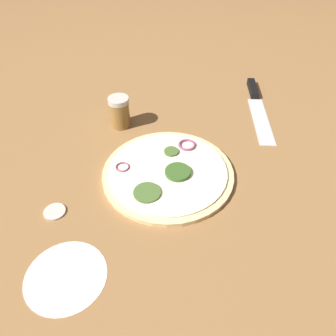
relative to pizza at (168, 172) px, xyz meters
name	(u,v)px	position (x,y,z in m)	size (l,w,h in m)	color
ground_plane	(168,175)	(0.00, 0.00, -0.01)	(3.00, 3.00, 0.00)	olive
pizza	(168,172)	(0.00, 0.00, 0.00)	(0.28, 0.28, 0.02)	beige
knife	(256,100)	(0.24, 0.30, 0.00)	(0.04, 0.30, 0.02)	silver
spice_jar	(120,112)	(-0.12, 0.18, 0.03)	(0.05, 0.05, 0.08)	olive
loose_cap	(54,211)	(-0.22, -0.11, 0.00)	(0.04, 0.04, 0.01)	beige
flour_patch	(66,276)	(-0.16, -0.24, -0.01)	(0.13, 0.13, 0.00)	white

